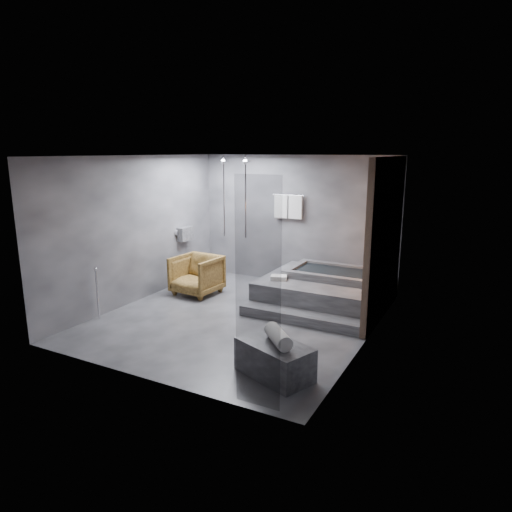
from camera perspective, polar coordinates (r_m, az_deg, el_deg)
The scene contains 7 objects.
room at distance 7.74m, azimuth 1.22°, elevation 4.48°, with size 5.00×5.04×2.82m.
tub_deck at distance 8.92m, azimuth 8.45°, elevation -4.28°, with size 2.20×2.00×0.50m, color #353538.
tub_step at distance 7.92m, azimuth 5.53°, elevation -7.67°, with size 2.20×0.36×0.18m, color #353538.
concrete_bench at distance 6.10m, azimuth 2.32°, elevation -12.80°, with size 1.00×0.55×0.45m, color #2D2D2F.
driftwood_chair at distance 9.42m, azimuth -7.42°, elevation -2.35°, with size 0.86×0.88×0.80m, color #442D11.
rolled_towel at distance 5.95m, azimuth 2.79°, elevation -10.01°, with size 0.20×0.20×0.56m, color white.
deck_towel at distance 8.64m, azimuth 2.87°, elevation -2.71°, with size 0.30×0.22×0.08m, color white.
Camera 1 is at (3.82, -6.61, 2.88)m, focal length 32.00 mm.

